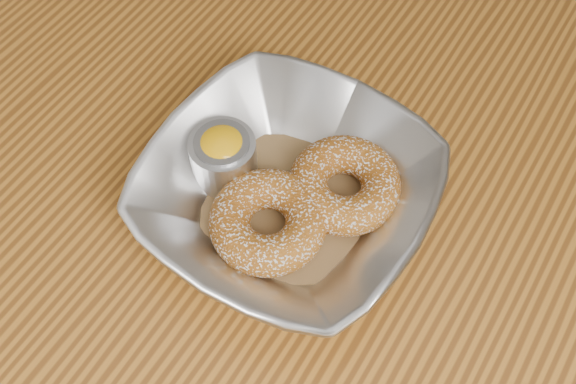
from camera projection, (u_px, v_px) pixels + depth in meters
The scene contains 6 objects.
table at pixel (389, 323), 0.62m from camera, with size 1.20×0.80×0.75m.
serving_bowl at pixel (288, 193), 0.55m from camera, with size 0.23×0.23×0.06m, color silver.
parchment at pixel (288, 205), 0.56m from camera, with size 0.14×0.14×0.00m, color olive.
donut_back at pixel (344, 185), 0.55m from camera, with size 0.09×0.09×0.03m, color #914E13.
donut_front at pixel (268, 222), 0.53m from camera, with size 0.09×0.09×0.03m, color #914E13.
ramekin at pixel (223, 156), 0.56m from camera, with size 0.06×0.06×0.05m.
Camera 1 is at (0.04, -0.24, 1.25)m, focal length 42.00 mm.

